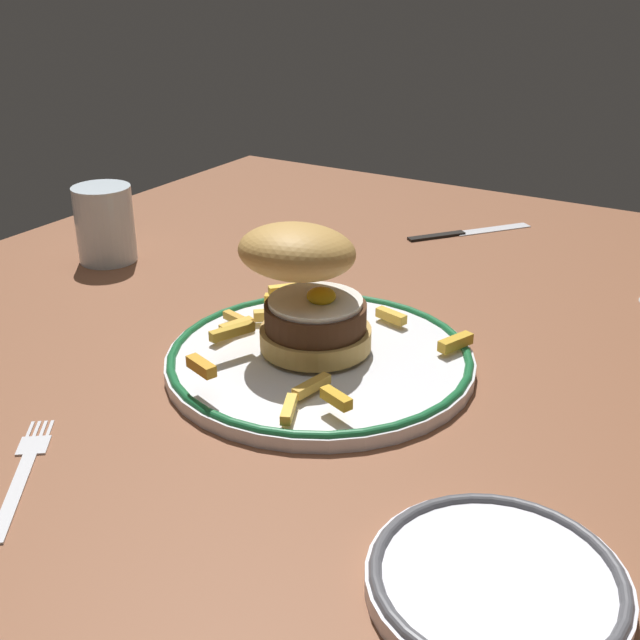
{
  "coord_description": "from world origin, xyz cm",
  "views": [
    {
      "loc": [
        -51.34,
        -35.41,
        33.65
      ],
      "look_at": [
        2.38,
        -3.12,
        4.6
      ],
      "focal_mm": 44.51,
      "sensor_mm": 36.0,
      "label": 1
    }
  ],
  "objects_px": {
    "burger": "(306,285)",
    "knife": "(460,232)",
    "water_glass": "(106,229)",
    "side_plate": "(497,581)",
    "dinner_plate": "(320,358)",
    "fork": "(23,471)"
  },
  "relations": [
    {
      "from": "water_glass",
      "to": "fork",
      "type": "distance_m",
      "value": 0.44
    },
    {
      "from": "burger",
      "to": "side_plate",
      "type": "height_order",
      "value": "burger"
    },
    {
      "from": "dinner_plate",
      "to": "side_plate",
      "type": "bearing_deg",
      "value": -128.74
    },
    {
      "from": "side_plate",
      "to": "fork",
      "type": "bearing_deg",
      "value": 100.71
    },
    {
      "from": "dinner_plate",
      "to": "fork",
      "type": "xyz_separation_m",
      "value": [
        -0.25,
        0.1,
        -0.01
      ]
    },
    {
      "from": "dinner_plate",
      "to": "fork",
      "type": "relative_size",
      "value": 2.23
    },
    {
      "from": "dinner_plate",
      "to": "knife",
      "type": "relative_size",
      "value": 1.81
    },
    {
      "from": "burger",
      "to": "side_plate",
      "type": "relative_size",
      "value": 0.79
    },
    {
      "from": "fork",
      "to": "knife",
      "type": "relative_size",
      "value": 0.81
    },
    {
      "from": "burger",
      "to": "water_glass",
      "type": "distance_m",
      "value": 0.36
    },
    {
      "from": "burger",
      "to": "fork",
      "type": "bearing_deg",
      "value": 161.82
    },
    {
      "from": "fork",
      "to": "knife",
      "type": "xyz_separation_m",
      "value": [
        0.66,
        -0.07,
        0.0
      ]
    },
    {
      "from": "water_glass",
      "to": "side_plate",
      "type": "height_order",
      "value": "water_glass"
    },
    {
      "from": "side_plate",
      "to": "fork",
      "type": "height_order",
      "value": "side_plate"
    },
    {
      "from": "dinner_plate",
      "to": "fork",
      "type": "distance_m",
      "value": 0.27
    },
    {
      "from": "water_glass",
      "to": "knife",
      "type": "relative_size",
      "value": 0.6
    },
    {
      "from": "water_glass",
      "to": "dinner_plate",
      "type": "bearing_deg",
      "value": -105.83
    },
    {
      "from": "burger",
      "to": "dinner_plate",
      "type": "bearing_deg",
      "value": -101.87
    },
    {
      "from": "burger",
      "to": "knife",
      "type": "bearing_deg",
      "value": 2.08
    },
    {
      "from": "fork",
      "to": "side_plate",
      "type": "bearing_deg",
      "value": -79.29
    },
    {
      "from": "burger",
      "to": "knife",
      "type": "height_order",
      "value": "burger"
    },
    {
      "from": "dinner_plate",
      "to": "water_glass",
      "type": "bearing_deg",
      "value": 74.17
    }
  ]
}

